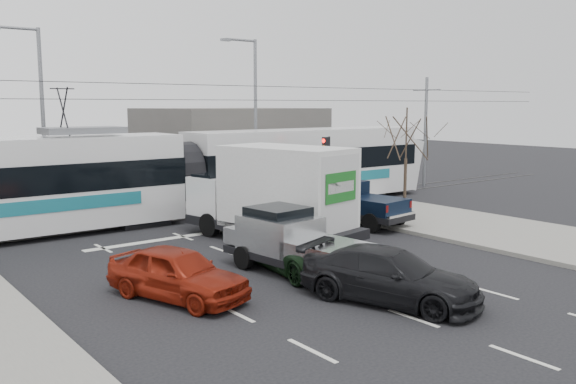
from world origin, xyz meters
TOP-DOWN VIEW (x-y plane):
  - ground at (0.00, 0.00)m, footprint 120.00×120.00m
  - sidewalk_right at (9.00, 0.00)m, footprint 6.00×60.00m
  - rails at (0.00, 10.00)m, footprint 60.00×1.60m
  - building_right at (12.00, 24.00)m, footprint 12.00×10.00m
  - bare_tree at (7.60, 2.50)m, footprint 2.40×2.40m
  - traffic_signal at (6.47, 6.50)m, footprint 0.44×0.44m
  - street_lamp_near at (7.31, 14.00)m, footprint 2.38×0.25m
  - street_lamp_far at (-4.19, 16.00)m, footprint 2.38×0.25m
  - catenary at (0.00, 10.00)m, footprint 60.00×0.20m
  - tram at (0.22, 9.68)m, footprint 29.01×3.26m
  - silver_pickup at (-1.46, -0.90)m, footprint 2.46×5.74m
  - box_truck at (0.77, 3.14)m, footprint 3.95×7.78m
  - navy_pickup at (5.46, 3.93)m, footprint 2.54×5.41m
  - green_car at (-1.18, -0.86)m, footprint 2.76×5.10m
  - red_car at (-5.60, -1.01)m, footprint 2.96×4.59m
  - dark_car at (-1.21, -4.74)m, footprint 3.55×5.35m

SIDE VIEW (x-z plane):
  - ground at x=0.00m, z-range 0.00..0.00m
  - rails at x=0.00m, z-range 0.00..0.03m
  - sidewalk_right at x=9.00m, z-range 0.00..0.15m
  - green_car at x=-1.18m, z-range 0.00..1.36m
  - dark_car at x=-1.21m, z-range 0.00..1.44m
  - red_car at x=-5.60m, z-range 0.00..1.45m
  - silver_pickup at x=-1.46m, z-range -0.01..2.02m
  - navy_pickup at x=5.46m, z-range -0.01..2.18m
  - box_truck at x=0.77m, z-range -0.02..3.69m
  - tram at x=0.22m, z-range -0.86..5.06m
  - building_right at x=12.00m, z-range 0.00..5.00m
  - traffic_signal at x=6.47m, z-range 0.94..4.54m
  - bare_tree at x=7.60m, z-range 1.29..6.29m
  - catenary at x=0.00m, z-range 0.38..7.38m
  - street_lamp_near at x=7.31m, z-range 0.61..9.61m
  - street_lamp_far at x=-4.19m, z-range 0.61..9.61m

